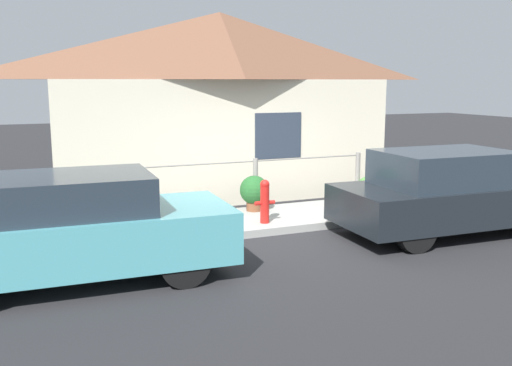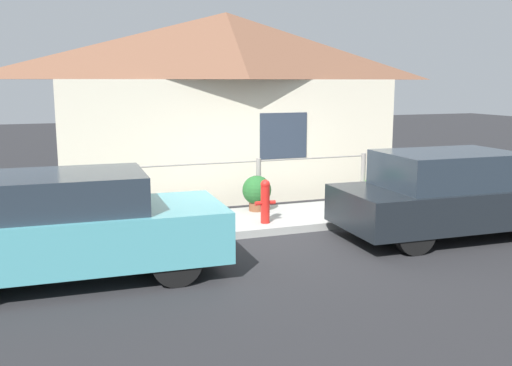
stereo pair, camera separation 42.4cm
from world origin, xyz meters
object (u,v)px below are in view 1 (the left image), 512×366
object	(u,v)px
car_right	(449,193)
potted_plant_near_hydrant	(254,191)
potted_plant_by_fence	(98,218)
potted_plant_corner	(367,187)
car_left	(75,228)
fire_hydrant	(265,200)

from	to	relation	value
car_right	potted_plant_near_hydrant	distance (m)	3.62
potted_plant_by_fence	potted_plant_corner	size ratio (longest dim) A/B	0.94
car_right	potted_plant_corner	bearing A→B (deg)	92.89
potted_plant_by_fence	potted_plant_near_hydrant	bearing A→B (deg)	7.62
car_left	potted_plant_corner	distance (m)	6.71
car_right	car_left	bearing A→B (deg)	-177.92
potted_plant_near_hydrant	potted_plant_corner	xyz separation A→B (m)	(2.63, 0.02, -0.11)
potted_plant_near_hydrant	potted_plant_by_fence	xyz separation A→B (m)	(-3.06, -0.41, -0.15)
potted_plant_near_hydrant	potted_plant_by_fence	bearing A→B (deg)	-172.38
potted_plant_by_fence	car_right	bearing A→B (deg)	-19.56
fire_hydrant	potted_plant_near_hydrant	size ratio (longest dim) A/B	1.13
potted_plant_near_hydrant	potted_plant_by_fence	world-z (taller)	potted_plant_near_hydrant
potted_plant_near_hydrant	potted_plant_corner	size ratio (longest dim) A/B	1.39
car_left	car_right	xyz separation A→B (m)	(6.27, 0.00, 0.00)
potted_plant_near_hydrant	potted_plant_corner	world-z (taller)	potted_plant_near_hydrant
car_left	potted_plant_by_fence	xyz separation A→B (m)	(0.55, 2.03, -0.37)
car_right	fire_hydrant	xyz separation A→B (m)	(-2.88, 1.46, -0.18)
car_right	potted_plant_corner	distance (m)	2.48
car_right	fire_hydrant	distance (m)	3.23
car_left	car_right	world-z (taller)	car_right
car_left	fire_hydrant	size ratio (longest dim) A/B	5.23
car_left	fire_hydrant	distance (m)	3.70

